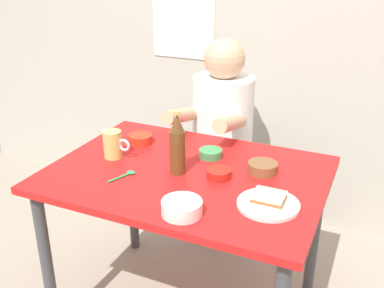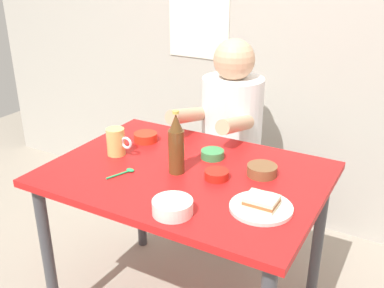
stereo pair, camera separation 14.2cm
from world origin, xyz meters
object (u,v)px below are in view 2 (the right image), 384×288
(plate_orange, at_px, (261,208))
(sambal_bowl_red, at_px, (217,174))
(sandwich, at_px, (261,201))
(beer_mug, at_px, (116,142))
(stool, at_px, (229,186))
(beer_bottle, at_px, (176,145))
(person_seated, at_px, (231,117))
(dining_table, at_px, (186,191))

(plate_orange, distance_m, sambal_bowl_red, 0.27)
(sandwich, xyz_separation_m, sambal_bowl_red, (-0.24, 0.13, -0.01))
(beer_mug, height_order, sambal_bowl_red, beer_mug)
(beer_mug, bearing_deg, plate_orange, -9.72)
(stool, relative_size, sandwich, 4.09)
(plate_orange, distance_m, beer_bottle, 0.43)
(stool, distance_m, plate_orange, 0.97)
(sambal_bowl_red, bearing_deg, person_seated, 109.71)
(person_seated, bearing_deg, dining_table, -82.42)
(beer_mug, relative_size, sambal_bowl_red, 1.31)
(stool, height_order, sandwich, sandwich)
(plate_orange, height_order, beer_mug, beer_mug)
(plate_orange, bearing_deg, sambal_bowl_red, 150.45)
(plate_orange, relative_size, sandwich, 2.00)
(dining_table, xyz_separation_m, beer_mug, (-0.34, -0.01, 0.15))
(sandwich, height_order, sambal_bowl_red, sandwich)
(stool, distance_m, person_seated, 0.42)
(person_seated, bearing_deg, plate_orange, -58.67)
(stool, distance_m, beer_bottle, 0.83)
(dining_table, relative_size, beer_mug, 8.73)
(stool, relative_size, plate_orange, 2.05)
(stool, bearing_deg, dining_table, -82.56)
(person_seated, bearing_deg, stool, 90.00)
(dining_table, xyz_separation_m, sandwich, (0.37, -0.13, 0.13))
(stool, height_order, beer_mug, beer_mug)
(dining_table, relative_size, person_seated, 1.53)
(person_seated, relative_size, sambal_bowl_red, 7.49)
(sandwich, distance_m, sambal_bowl_red, 0.27)
(person_seated, bearing_deg, beer_bottle, -85.16)
(stool, xyz_separation_m, beer_bottle, (0.05, -0.66, 0.51))
(person_seated, xyz_separation_m, beer_bottle, (0.05, -0.65, 0.09))
(person_seated, bearing_deg, beer_mug, -112.72)
(stool, height_order, sambal_bowl_red, sambal_bowl_red)
(beer_bottle, xyz_separation_m, sambal_bowl_red, (0.17, 0.03, -0.10))
(plate_orange, bearing_deg, dining_table, 160.68)
(stool, xyz_separation_m, beer_mug, (-0.26, -0.64, 0.45))
(stool, xyz_separation_m, plate_orange, (0.46, -0.76, 0.40))
(dining_table, height_order, sambal_bowl_red, sambal_bowl_red)
(person_seated, relative_size, sandwich, 6.54)
(sandwich, bearing_deg, sambal_bowl_red, 150.45)
(dining_table, distance_m, person_seated, 0.64)
(person_seated, distance_m, sambal_bowl_red, 0.65)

